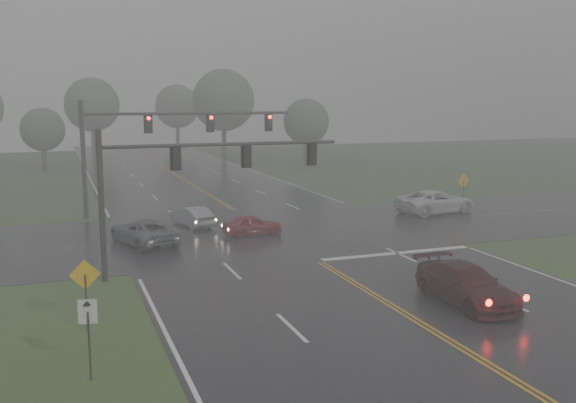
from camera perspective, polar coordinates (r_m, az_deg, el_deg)
name	(u,v)px	position (r m, az deg, el deg)	size (l,w,h in m)	color
ground	(510,378)	(20.23, 19.12, -14.63)	(180.00, 180.00, 0.00)	#314A1F
main_road	(280,238)	(37.10, -0.71, -3.28)	(18.00, 160.00, 0.02)	black
cross_street	(269,232)	(38.95, -1.69, -2.69)	(120.00, 14.00, 0.02)	black
stop_bar	(397,254)	(33.96, 9.68, -4.59)	(8.50, 0.50, 0.01)	silver
sedan_maroon	(465,303)	(26.51, 15.49, -8.73)	(2.10, 5.17, 1.50)	#340909
sedan_red	(253,235)	(37.94, -3.17, -3.02)	(1.42, 3.52, 1.20)	maroon
sedan_silver	(192,226)	(40.92, -8.52, -2.21)	(1.33, 3.81, 1.25)	gray
car_grey	(144,244)	(36.48, -12.66, -3.73)	(2.33, 5.06, 1.41)	#54565B
pickup_white	(435,213)	(46.38, 12.96, -1.00)	(2.66, 5.77, 1.60)	silver
signal_gantry_near	(178,173)	(29.22, -9.75, 2.52)	(11.15, 0.29, 6.70)	black
signal_gantry_far	(152,134)	(44.97, -12.01, 5.86)	(14.59, 0.40, 7.90)	black
sign_diamond_west	(85,283)	(23.23, -17.57, -6.94)	(1.06, 0.11, 2.55)	black
sign_arrow_white	(88,324)	(19.32, -17.33, -10.37)	(0.53, 0.14, 2.39)	black
sign_diamond_east	(463,185)	(47.48, 15.31, 1.40)	(1.12, 0.29, 2.75)	black
tree_nw_a	(43,130)	(75.74, -20.98, 5.98)	(4.77, 4.77, 7.01)	#322821
tree_ne_a	(223,100)	(84.50, -5.76, 8.94)	(8.02, 8.02, 11.78)	#322821
tree_n_mid	(92,105)	(92.45, -17.03, 8.22)	(7.38, 7.38, 10.84)	#322821
tree_e_near	(306,122)	(76.89, 1.63, 7.11)	(5.45, 5.45, 8.01)	#322821
tree_n_far	(177,107)	(104.92, -9.85, 8.32)	(6.96, 6.96, 10.22)	#322821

